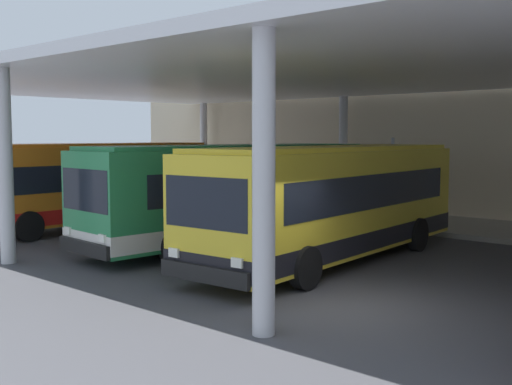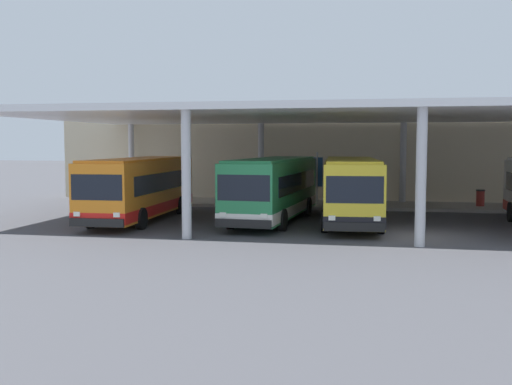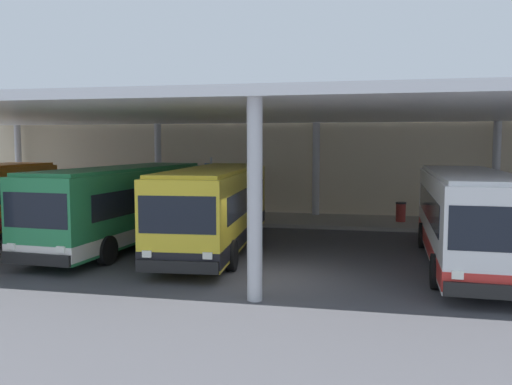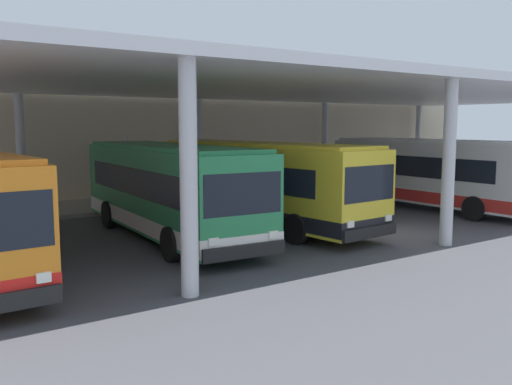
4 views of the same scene
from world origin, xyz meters
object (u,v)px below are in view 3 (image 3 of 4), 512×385
object	(u,v)px
bus_second_bay	(123,205)
bus_far_bay	(467,217)
bus_middle_bay	(216,207)
banner_sign	(211,184)
bench_waiting	(453,213)
trash_bin	(401,212)

from	to	relation	value
bus_second_bay	bus_far_bay	distance (m)	12.86
bus_far_bay	bus_middle_bay	bearing A→B (deg)	174.66
bus_far_bay	banner_sign	size ratio (longest dim) A/B	3.31
bench_waiting	trash_bin	bearing A→B (deg)	-177.87
trash_bin	banner_sign	size ratio (longest dim) A/B	0.31
bus_second_bay	trash_bin	bearing A→B (deg)	35.54
bus_middle_bay	bus_far_bay	distance (m)	9.01
bus_far_bay	banner_sign	bearing A→B (deg)	144.41
bus_far_bay	trash_bin	xyz separation A→B (m)	(-1.64, 8.90, -0.98)
bus_far_bay	bench_waiting	world-z (taller)	bus_far_bay
banner_sign	trash_bin	bearing A→B (deg)	4.62
bus_second_bay	bus_far_bay	size ratio (longest dim) A/B	1.01
bus_second_bay	banner_sign	size ratio (longest dim) A/B	3.34
trash_bin	banner_sign	world-z (taller)	banner_sign
bus_second_bay	bench_waiting	bearing A→B (deg)	30.57
bus_far_bay	bench_waiting	distance (m)	9.09
bus_middle_bay	bench_waiting	world-z (taller)	bus_middle_bay
bus_second_bay	bus_middle_bay	xyz separation A→B (m)	(3.86, -0.07, 0.00)
bus_second_bay	banner_sign	distance (m)	7.37
bus_middle_bay	banner_sign	xyz separation A→B (m)	(-2.37, 7.28, 0.32)
trash_bin	bus_far_bay	bearing A→B (deg)	-79.58
bus_middle_bay	bench_waiting	size ratio (longest dim) A/B	5.93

